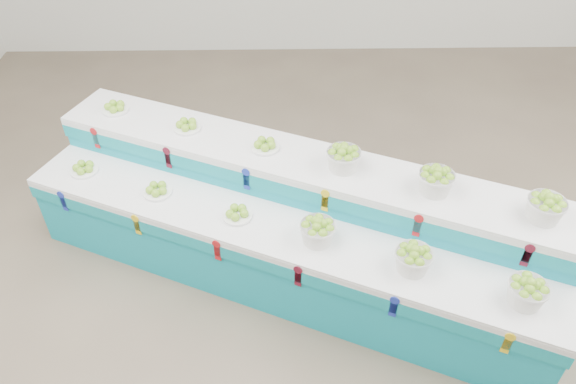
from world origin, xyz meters
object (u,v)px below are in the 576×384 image
object	(u,v)px
plate_upper_mid	(187,125)
basket_upper_right	(546,207)
basket_lower_left	(318,231)
display_stand	(288,225)

from	to	relation	value
plate_upper_mid	basket_upper_right	bearing A→B (deg)	-23.83
basket_lower_left	plate_upper_mid	world-z (taller)	plate_upper_mid
display_stand	plate_upper_mid	xyz separation A→B (m)	(-0.86, 0.68, 0.56)
plate_upper_mid	display_stand	bearing A→B (deg)	-38.29
display_stand	basket_lower_left	xyz separation A→B (m)	(0.21, -0.39, 0.31)
basket_lower_left	basket_upper_right	xyz separation A→B (m)	(1.58, -0.10, 0.30)
display_stand	plate_upper_mid	bearing A→B (deg)	165.54
display_stand	plate_upper_mid	distance (m)	1.23
basket_lower_left	plate_upper_mid	bearing A→B (deg)	135.03
display_stand	basket_upper_right	xyz separation A→B (m)	(1.79, -0.49, 0.61)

